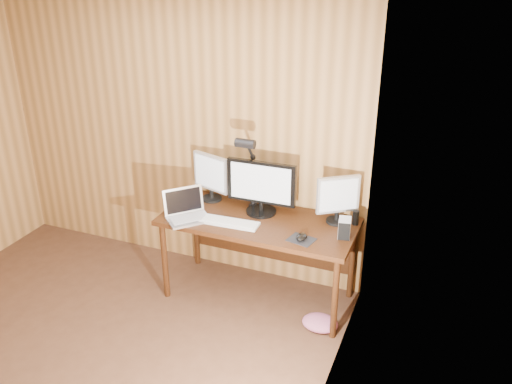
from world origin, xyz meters
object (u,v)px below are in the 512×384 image
Objects in this scene: monitor_right at (338,198)px; phone at (225,223)px; mouse at (302,237)px; desk_lamp at (249,162)px; desk at (261,229)px; hard_drive at (344,228)px; monitor_left at (211,176)px; laptop at (186,211)px; monitor_center at (261,187)px; keyboard at (229,222)px; speaker at (356,218)px.

monitor_right is 0.93m from phone.
mouse is 0.17× the size of desk_lamp.
hard_drive reaches higher than desk.
monitor_left is 0.43m from laptop.
monitor_left is 1.05× the size of monitor_right.
monitor_center is at bearing 162.54° from mouse.
monitor_right is at bearing 10.04° from desk_lamp.
monitor_center is at bearing 56.85° from keyboard.
desk_lamp reaches higher than laptop.
laptop is 1.29m from hard_drive.
hard_drive is 0.23m from speaker.
laptop is at bearing -150.92° from monitor_center.
hard_drive is at bearing -96.71° from monitor_right.
desk is 15.75× the size of phone.
monitor_center reaches higher than laptop.
hard_drive is 1.23× the size of speaker.
hard_drive is (0.72, -0.09, 0.20)m from desk.
hard_drive reaches higher than speaker.
desk is at bearing 162.78° from hard_drive.
mouse is at bearing -159.13° from hard_drive.
keyboard is 4.12× the size of mouse.
monitor_left is at bearing 159.66° from hard_drive.
desk is 0.79m from speaker.
monitor_left is at bearing 144.62° from monitor_right.
phone is 0.53m from desk_lamp.
monitor_left reaches higher than mouse.
desk_lamp reaches higher than monitor_right.
desk is 0.37m from monitor_center.
speaker is (0.98, 0.38, 0.05)m from phone.
monitor_right is at bearing 28.80° from phone.
monitor_center is 4.95× the size of mouse.
monitor_center is at bearing -16.39° from laptop.
hard_drive is at bearing 48.73° from mouse.
monitor_left is at bearing 133.61° from phone.
hard_drive is (1.28, 0.17, 0.01)m from laptop.
desk is 13.26× the size of speaker.
monitor_left is 1.13m from monitor_right.
monitor_right is 3.38× the size of mouse.
desk is 3.28× the size of keyboard.
desk_lamp is (0.05, 0.29, 0.42)m from keyboard.
monitor_center is 0.84× the size of desk_lamp.
keyboard is at bearing -130.43° from desk.
desk is at bearing -169.57° from speaker.
desk is at bearing -20.09° from desk_lamp.
monitor_right is at bearing -28.86° from laptop.
monitor_left reaches higher than desk.
desk_lamp reaches higher than phone.
speaker is at bearing 10.43° from desk.
keyboard is at bearing -121.81° from monitor_center.
hard_drive is (0.74, -0.14, -0.16)m from monitor_center.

